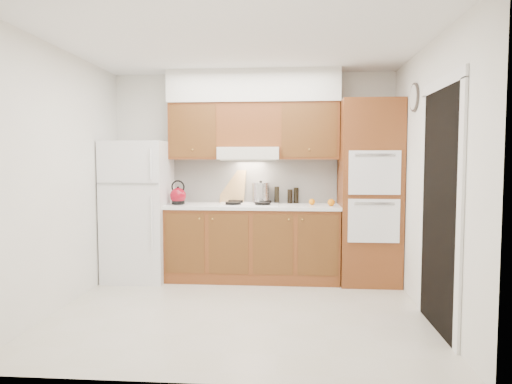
{
  "coord_description": "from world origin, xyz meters",
  "views": [
    {
      "loc": [
        0.5,
        -4.41,
        1.49
      ],
      "look_at": [
        0.12,
        0.45,
        1.15
      ],
      "focal_mm": 32.0,
      "sensor_mm": 36.0,
      "label": 1
    }
  ],
  "objects_px": {
    "kettle": "(178,196)",
    "stock_pot": "(261,192)",
    "oven_cabinet": "(369,193)",
    "fridge": "(139,211)"
  },
  "relations": [
    {
      "from": "kettle",
      "to": "stock_pot",
      "type": "height_order",
      "value": "stock_pot"
    },
    {
      "from": "fridge",
      "to": "stock_pot",
      "type": "xyz_separation_m",
      "value": [
        1.52,
        0.22,
        0.22
      ]
    },
    {
      "from": "oven_cabinet",
      "to": "kettle",
      "type": "height_order",
      "value": "oven_cabinet"
    },
    {
      "from": "oven_cabinet",
      "to": "kettle",
      "type": "bearing_deg",
      "value": -179.06
    },
    {
      "from": "oven_cabinet",
      "to": "kettle",
      "type": "xyz_separation_m",
      "value": [
        -2.34,
        -0.04,
        -0.05
      ]
    },
    {
      "from": "oven_cabinet",
      "to": "kettle",
      "type": "relative_size",
      "value": 11.02
    },
    {
      "from": "fridge",
      "to": "kettle",
      "type": "distance_m",
      "value": 0.54
    },
    {
      "from": "fridge",
      "to": "stock_pot",
      "type": "height_order",
      "value": "fridge"
    },
    {
      "from": "fridge",
      "to": "kettle",
      "type": "bearing_deg",
      "value": -0.38
    },
    {
      "from": "oven_cabinet",
      "to": "stock_pot",
      "type": "height_order",
      "value": "oven_cabinet"
    }
  ]
}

